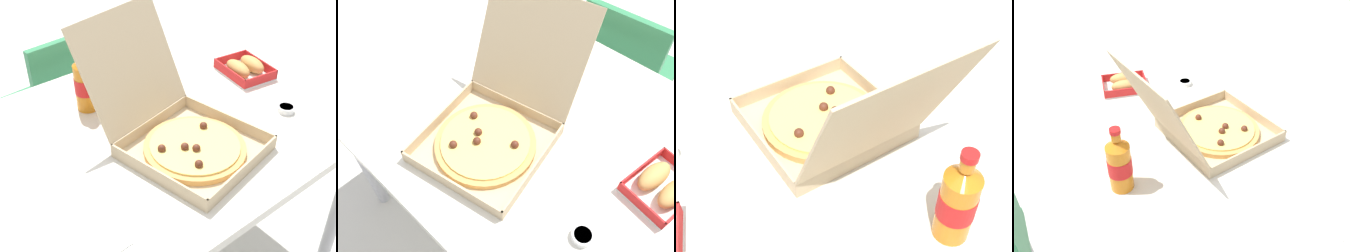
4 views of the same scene
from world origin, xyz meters
TOP-DOWN VIEW (x-y plane):
  - dining_table at (0.00, 0.00)m, footprint 1.24×0.92m
  - pizza_box_open at (-0.02, -0.13)m, footprint 0.43×0.55m
  - cola_bottle at (-0.13, 0.22)m, footprint 0.07×0.07m
  - paper_menu at (-0.45, -0.27)m, footprint 0.22×0.16m

SIDE VIEW (x-z plane):
  - dining_table at x=0.00m, z-range 0.29..1.04m
  - paper_menu at x=-0.45m, z-range 0.75..0.75m
  - pizza_box_open at x=-0.02m, z-range 0.62..0.97m
  - cola_bottle at x=-0.13m, z-range 0.73..0.95m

